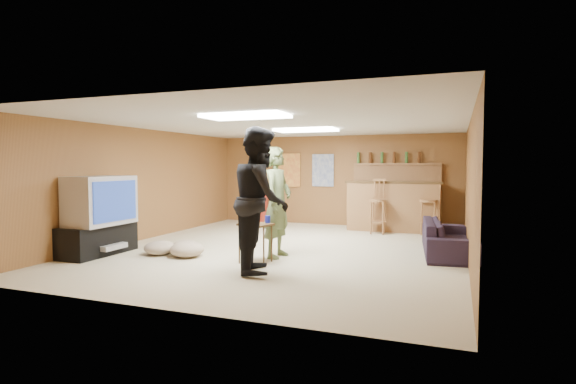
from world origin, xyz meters
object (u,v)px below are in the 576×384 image
(person_olive, at_px, (277,202))
(tray_table, at_px, (256,243))
(person_black, at_px, (261,200))
(tv_body, at_px, (100,200))
(sofa, at_px, (448,238))
(bar_counter, at_px, (394,207))

(person_olive, xyz_separation_m, tray_table, (-0.16, -0.50, -0.59))
(person_black, height_order, tray_table, person_black)
(tv_body, distance_m, sofa, 5.76)
(bar_counter, height_order, person_black, person_black)
(sofa, bearing_deg, bar_counter, 20.74)
(person_black, bearing_deg, tray_table, 11.22)
(sofa, bearing_deg, tv_body, 105.14)
(tv_body, bearing_deg, person_black, -2.28)
(person_olive, xyz_separation_m, sofa, (2.57, 1.18, -0.60))
(tv_body, distance_m, bar_counter, 6.09)
(person_black, distance_m, tray_table, 0.90)
(bar_counter, xyz_separation_m, sofa, (1.20, -2.41, -0.27))
(tv_body, xyz_separation_m, tray_table, (2.63, 0.36, -0.60))
(person_olive, bearing_deg, tray_table, 165.85)
(sofa, distance_m, tray_table, 3.20)
(person_olive, relative_size, person_black, 0.88)
(person_black, relative_size, tray_table, 3.36)
(tv_body, relative_size, person_black, 0.55)
(tv_body, distance_m, person_black, 2.94)
(bar_counter, bearing_deg, person_olive, -110.84)
(person_black, xyz_separation_m, tray_table, (-0.30, 0.48, -0.70))
(bar_counter, xyz_separation_m, person_olive, (-1.37, -3.59, 0.33))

